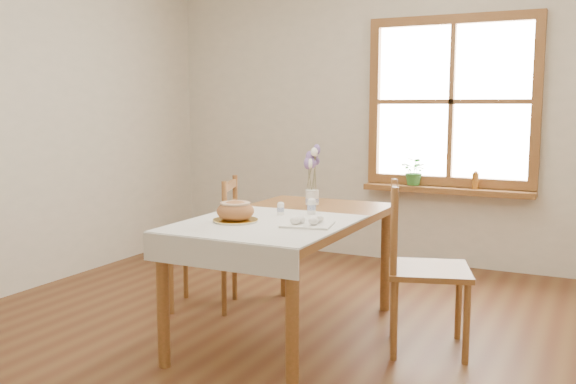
% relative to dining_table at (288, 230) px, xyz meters
% --- Properties ---
extents(ground, '(5.00, 5.00, 0.00)m').
position_rel_dining_table_xyz_m(ground, '(0.00, -0.30, -0.66)').
color(ground, brown).
rests_on(ground, ground).
extents(room_walls, '(4.60, 5.10, 2.65)m').
position_rel_dining_table_xyz_m(room_walls, '(0.00, -0.30, 1.04)').
color(room_walls, beige).
rests_on(room_walls, ground).
extents(window, '(1.46, 0.08, 1.46)m').
position_rel_dining_table_xyz_m(window, '(0.50, 2.17, 0.79)').
color(window, brown).
rests_on(window, ground).
extents(window_sill, '(1.46, 0.20, 0.05)m').
position_rel_dining_table_xyz_m(window_sill, '(0.50, 2.10, 0.03)').
color(window_sill, brown).
rests_on(window_sill, ground).
extents(dining_table, '(0.90, 1.60, 0.75)m').
position_rel_dining_table_xyz_m(dining_table, '(0.00, 0.00, 0.00)').
color(dining_table, brown).
rests_on(dining_table, ground).
extents(table_linen, '(0.91, 0.99, 0.01)m').
position_rel_dining_table_xyz_m(table_linen, '(0.00, -0.30, 0.09)').
color(table_linen, white).
rests_on(table_linen, dining_table).
extents(chair_left, '(0.57, 0.56, 0.92)m').
position_rel_dining_table_xyz_m(chair_left, '(-0.79, 0.24, -0.20)').
color(chair_left, brown).
rests_on(chair_left, ground).
extents(chair_right, '(0.60, 0.58, 0.98)m').
position_rel_dining_table_xyz_m(chair_right, '(0.84, 0.15, -0.17)').
color(chair_right, brown).
rests_on(chair_right, ground).
extents(bread_plate, '(0.27, 0.27, 0.01)m').
position_rel_dining_table_xyz_m(bread_plate, '(-0.17, -0.34, 0.10)').
color(bread_plate, white).
rests_on(bread_plate, table_linen).
extents(bread_loaf, '(0.22, 0.22, 0.12)m').
position_rel_dining_table_xyz_m(bread_loaf, '(-0.17, -0.34, 0.17)').
color(bread_loaf, '#A6693B').
rests_on(bread_loaf, bread_plate).
extents(egg_napkin, '(0.31, 0.28, 0.01)m').
position_rel_dining_table_xyz_m(egg_napkin, '(0.25, -0.27, 0.10)').
color(egg_napkin, white).
rests_on(egg_napkin, table_linen).
extents(eggs, '(0.24, 0.23, 0.05)m').
position_rel_dining_table_xyz_m(eggs, '(0.25, -0.27, 0.13)').
color(eggs, white).
rests_on(eggs, egg_napkin).
extents(salt_shaker, '(0.05, 0.05, 0.08)m').
position_rel_dining_table_xyz_m(salt_shaker, '(-0.04, -0.02, 0.14)').
color(salt_shaker, white).
rests_on(salt_shaker, table_linen).
extents(pepper_shaker, '(0.06, 0.06, 0.10)m').
position_rel_dining_table_xyz_m(pepper_shaker, '(0.12, 0.08, 0.15)').
color(pepper_shaker, white).
rests_on(pepper_shaker, table_linen).
extents(flower_vase, '(0.11, 0.11, 0.10)m').
position_rel_dining_table_xyz_m(flower_vase, '(-0.04, 0.44, 0.13)').
color(flower_vase, white).
rests_on(flower_vase, dining_table).
extents(lavender_bouquet, '(0.16, 0.16, 0.30)m').
position_rel_dining_table_xyz_m(lavender_bouquet, '(-0.04, 0.44, 0.33)').
color(lavender_bouquet, '#6E5393').
rests_on(lavender_bouquet, flower_vase).
extents(potted_plant, '(0.29, 0.31, 0.19)m').
position_rel_dining_table_xyz_m(potted_plant, '(0.21, 2.10, 0.15)').
color(potted_plant, '#34772F').
rests_on(potted_plant, window_sill).
extents(amber_bottle, '(0.06, 0.06, 0.15)m').
position_rel_dining_table_xyz_m(amber_bottle, '(0.74, 2.10, 0.13)').
color(amber_bottle, '#96591B').
rests_on(amber_bottle, window_sill).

